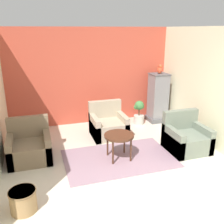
% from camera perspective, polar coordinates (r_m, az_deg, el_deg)
% --- Properties ---
extents(ground_plane, '(20.00, 20.00, 0.00)m').
position_cam_1_polar(ground_plane, '(3.88, 8.93, -21.22)').
color(ground_plane, beige).
rests_on(ground_plane, ground).
extents(wall_back_accent, '(4.41, 0.06, 2.52)m').
position_cam_1_polar(wall_back_accent, '(6.69, -4.94, 8.03)').
color(wall_back_accent, '#C64C38').
rests_on(wall_back_accent, ground_plane).
extents(wall_right, '(0.06, 3.75, 2.52)m').
position_cam_1_polar(wall_right, '(5.89, 20.70, 5.49)').
color(wall_right, beige).
rests_on(wall_right, ground_plane).
extents(area_rug, '(2.15, 1.37, 0.01)m').
position_cam_1_polar(area_rug, '(5.07, 1.57, -10.51)').
color(area_rug, gray).
rests_on(area_rug, ground_plane).
extents(coffee_table, '(0.58, 0.58, 0.52)m').
position_cam_1_polar(coffee_table, '(4.87, 1.61, -5.83)').
color(coffee_table, '#472819').
rests_on(coffee_table, ground_plane).
extents(armchair_left, '(0.81, 0.77, 0.80)m').
position_cam_1_polar(armchair_left, '(5.19, -18.29, -7.63)').
color(armchair_left, '#7A664C').
rests_on(armchair_left, ground_plane).
extents(armchair_right, '(0.81, 0.77, 0.80)m').
position_cam_1_polar(armchair_right, '(5.54, 16.54, -5.78)').
color(armchair_right, slate).
rests_on(armchair_right, ground_plane).
extents(armchair_middle, '(0.81, 0.77, 0.80)m').
position_cam_1_polar(armchair_middle, '(6.01, -0.89, -3.05)').
color(armchair_middle, tan).
rests_on(armchair_middle, ground_plane).
extents(birdcage, '(0.53, 0.53, 1.33)m').
position_cam_1_polar(birdcage, '(6.99, 10.45, 3.08)').
color(birdcage, '#555559').
rests_on(birdcage, ground_plane).
extents(parrot, '(0.12, 0.22, 0.26)m').
position_cam_1_polar(parrot, '(6.83, 10.83, 9.59)').
color(parrot, '#D14C2D').
rests_on(parrot, birdcage).
extents(potted_plant, '(0.28, 0.27, 0.65)m').
position_cam_1_polar(potted_plant, '(6.76, 6.18, -0.05)').
color(potted_plant, beige).
rests_on(potted_plant, ground_plane).
extents(wicker_basket, '(0.39, 0.39, 0.33)m').
position_cam_1_polar(wicker_basket, '(3.92, -19.65, -18.42)').
color(wicker_basket, '#A37F51').
rests_on(wicker_basket, ground_plane).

